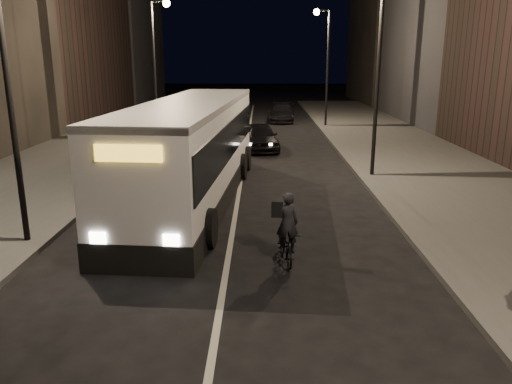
{
  "coord_description": "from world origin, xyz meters",
  "views": [
    {
      "loc": [
        0.84,
        -8.87,
        5.03
      ],
      "look_at": [
        0.71,
        4.14,
        1.5
      ],
      "focal_mm": 35.0,
      "sensor_mm": 36.0,
      "label": 1
    }
  ],
  "objects_px": {
    "cyclist_on_bicycle": "(286,239)",
    "car_far": "(282,113)",
    "streetlight_right_mid": "(373,48)",
    "city_bus": "(192,147)",
    "streetlight_left_far": "(158,51)",
    "streetlight_right_far": "(324,52)",
    "streetlight_left_near": "(13,43)",
    "car_near": "(260,137)",
    "car_mid": "(199,120)"
  },
  "relations": [
    {
      "from": "cyclist_on_bicycle",
      "to": "car_far",
      "type": "relative_size",
      "value": 0.39
    },
    {
      "from": "streetlight_right_mid",
      "to": "city_bus",
      "type": "relative_size",
      "value": 0.61
    },
    {
      "from": "city_bus",
      "to": "cyclist_on_bicycle",
      "type": "relative_size",
      "value": 7.14
    },
    {
      "from": "streetlight_left_far",
      "to": "city_bus",
      "type": "relative_size",
      "value": 0.61
    },
    {
      "from": "streetlight_right_far",
      "to": "streetlight_right_mid",
      "type": "bearing_deg",
      "value": -90.0
    },
    {
      "from": "streetlight_left_near",
      "to": "streetlight_right_mid",
      "type": "bearing_deg",
      "value": 36.88
    },
    {
      "from": "streetlight_right_mid",
      "to": "car_far",
      "type": "distance_m",
      "value": 20.2
    },
    {
      "from": "streetlight_right_mid",
      "to": "streetlight_left_far",
      "type": "xyz_separation_m",
      "value": [
        -10.66,
        10.0,
        0.0
      ]
    },
    {
      "from": "streetlight_left_near",
      "to": "cyclist_on_bicycle",
      "type": "distance_m",
      "value": 8.38
    },
    {
      "from": "cyclist_on_bicycle",
      "to": "car_near",
      "type": "bearing_deg",
      "value": 85.62
    },
    {
      "from": "streetlight_right_mid",
      "to": "streetlight_right_far",
      "type": "relative_size",
      "value": 1.0
    },
    {
      "from": "streetlight_left_near",
      "to": "streetlight_left_far",
      "type": "relative_size",
      "value": 1.0
    },
    {
      "from": "cyclist_on_bicycle",
      "to": "car_near",
      "type": "relative_size",
      "value": 0.43
    },
    {
      "from": "streetlight_left_near",
      "to": "streetlight_right_far",
      "type": "bearing_deg",
      "value": 66.04
    },
    {
      "from": "streetlight_right_mid",
      "to": "car_far",
      "type": "relative_size",
      "value": 1.69
    },
    {
      "from": "streetlight_left_near",
      "to": "streetlight_left_far",
      "type": "xyz_separation_m",
      "value": [
        0.0,
        18.0,
        0.0
      ]
    },
    {
      "from": "streetlight_right_mid",
      "to": "city_bus",
      "type": "distance_m",
      "value": 8.45
    },
    {
      "from": "streetlight_right_mid",
      "to": "car_far",
      "type": "xyz_separation_m",
      "value": [
        -2.8,
        19.45,
        -4.66
      ]
    },
    {
      "from": "car_far",
      "to": "city_bus",
      "type": "bearing_deg",
      "value": -96.4
    },
    {
      "from": "streetlight_right_mid",
      "to": "car_far",
      "type": "bearing_deg",
      "value": 98.2
    },
    {
      "from": "cyclist_on_bicycle",
      "to": "car_far",
      "type": "height_order",
      "value": "cyclist_on_bicycle"
    },
    {
      "from": "streetlight_right_far",
      "to": "car_far",
      "type": "relative_size",
      "value": 1.69
    },
    {
      "from": "streetlight_right_far",
      "to": "cyclist_on_bicycle",
      "type": "relative_size",
      "value": 4.34
    },
    {
      "from": "streetlight_right_mid",
      "to": "car_near",
      "type": "relative_size",
      "value": 1.88
    },
    {
      "from": "car_far",
      "to": "car_near",
      "type": "bearing_deg",
      "value": -93.88
    },
    {
      "from": "streetlight_right_far",
      "to": "car_far",
      "type": "height_order",
      "value": "streetlight_right_far"
    },
    {
      "from": "city_bus",
      "to": "cyclist_on_bicycle",
      "type": "xyz_separation_m",
      "value": [
        3.09,
        -5.71,
        -1.31
      ]
    },
    {
      "from": "car_mid",
      "to": "car_far",
      "type": "distance_m",
      "value": 8.29
    },
    {
      "from": "streetlight_right_far",
      "to": "cyclist_on_bicycle",
      "type": "height_order",
      "value": "streetlight_right_far"
    },
    {
      "from": "streetlight_right_far",
      "to": "car_near",
      "type": "bearing_deg",
      "value": -115.99
    },
    {
      "from": "streetlight_right_far",
      "to": "car_near",
      "type": "height_order",
      "value": "streetlight_right_far"
    },
    {
      "from": "cyclist_on_bicycle",
      "to": "car_mid",
      "type": "relative_size",
      "value": 0.39
    },
    {
      "from": "car_near",
      "to": "cyclist_on_bicycle",
      "type": "bearing_deg",
      "value": -95.19
    },
    {
      "from": "streetlight_left_far",
      "to": "car_near",
      "type": "bearing_deg",
      "value": -28.27
    },
    {
      "from": "streetlight_left_far",
      "to": "car_mid",
      "type": "xyz_separation_m",
      "value": [
        1.85,
        3.76,
        -4.58
      ]
    },
    {
      "from": "city_bus",
      "to": "car_far",
      "type": "bearing_deg",
      "value": 84.18
    },
    {
      "from": "streetlight_left_near",
      "to": "car_far",
      "type": "xyz_separation_m",
      "value": [
        7.86,
        27.45,
        -4.66
      ]
    },
    {
      "from": "streetlight_left_near",
      "to": "car_near",
      "type": "height_order",
      "value": "streetlight_left_near"
    },
    {
      "from": "streetlight_right_mid",
      "to": "cyclist_on_bicycle",
      "type": "bearing_deg",
      "value": -112.88
    },
    {
      "from": "streetlight_left_near",
      "to": "car_near",
      "type": "xyz_separation_m",
      "value": [
        6.13,
        14.7,
        -4.63
      ]
    },
    {
      "from": "streetlight_right_far",
      "to": "streetlight_left_far",
      "type": "distance_m",
      "value": 12.24
    },
    {
      "from": "streetlight_right_far",
      "to": "car_far",
      "type": "distance_m",
      "value": 6.44
    },
    {
      "from": "streetlight_right_far",
      "to": "streetlight_left_far",
      "type": "relative_size",
      "value": 1.0
    },
    {
      "from": "streetlight_left_far",
      "to": "cyclist_on_bicycle",
      "type": "distance_m",
      "value": 20.84
    },
    {
      "from": "car_near",
      "to": "streetlight_right_mid",
      "type": "bearing_deg",
      "value": -63.62
    },
    {
      "from": "city_bus",
      "to": "car_near",
      "type": "xyz_separation_m",
      "value": [
        2.4,
        10.11,
        -1.2
      ]
    },
    {
      "from": "cyclist_on_bicycle",
      "to": "car_near",
      "type": "distance_m",
      "value": 15.83
    },
    {
      "from": "car_near",
      "to": "car_mid",
      "type": "distance_m",
      "value": 8.25
    },
    {
      "from": "streetlight_right_far",
      "to": "car_mid",
      "type": "xyz_separation_m",
      "value": [
        -8.82,
        -2.24,
        -4.58
      ]
    },
    {
      "from": "streetlight_left_far",
      "to": "streetlight_left_near",
      "type": "bearing_deg",
      "value": -90.0
    }
  ]
}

